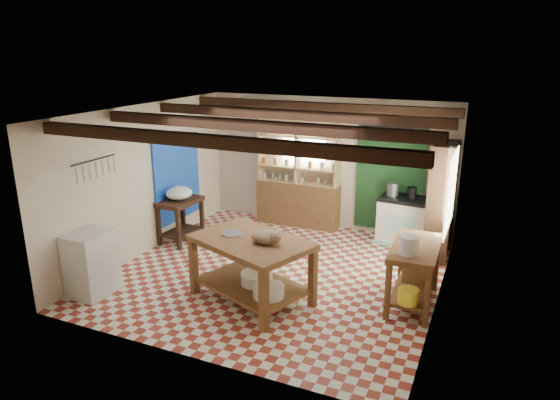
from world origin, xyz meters
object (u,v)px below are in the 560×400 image
at_px(right_counter, 414,275).
at_px(white_cabinet, 91,263).
at_px(cat, 266,237).
at_px(work_table, 252,269).
at_px(stove, 404,220).
at_px(prep_table, 181,221).

bearing_deg(right_counter, white_cabinet, -161.79).
relative_size(right_counter, cat, 3.06).
bearing_deg(work_table, stove, 83.22).
bearing_deg(work_table, white_cabinet, -140.09).
relative_size(prep_table, white_cabinet, 0.87).
xyz_separation_m(prep_table, cat, (2.48, -1.51, 0.60)).
bearing_deg(stove, work_table, -112.67).
xyz_separation_m(work_table, stove, (1.60, 3.07, -0.02)).
height_order(stove, white_cabinet, white_cabinet).
relative_size(work_table, right_counter, 1.31).
bearing_deg(cat, right_counter, 34.21).
bearing_deg(prep_table, white_cabinet, -86.83).
height_order(work_table, right_counter, work_table).
distance_m(work_table, white_cabinet, 2.38).
bearing_deg(prep_table, stove, 26.44).
bearing_deg(cat, work_table, -178.69).
xyz_separation_m(work_table, white_cabinet, (-2.25, -0.79, 0.01)).
bearing_deg(work_table, right_counter, 40.74).
distance_m(prep_table, right_counter, 4.43).
bearing_deg(right_counter, stove, 102.18).
relative_size(prep_table, right_counter, 0.66).
relative_size(work_table, prep_table, 1.98).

